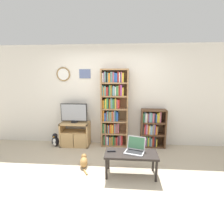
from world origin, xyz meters
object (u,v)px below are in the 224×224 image
object	(u,v)px
bookshelf_tall	(113,109)
bookshelf_short	(152,128)
television	(74,113)
cat	(84,161)
laptop	(135,148)
penguin_figurine	(55,140)
tv_stand	(75,134)
coffee_table	(131,156)
remote_near_laptop	(111,151)

from	to	relation	value
bookshelf_tall	bookshelf_short	world-z (taller)	bookshelf_tall
television	cat	world-z (taller)	television
laptop	cat	size ratio (longest dim) A/B	0.89
bookshelf_tall	penguin_figurine	world-z (taller)	bookshelf_tall
bookshelf_short	penguin_figurine	distance (m)	2.55
tv_stand	bookshelf_tall	bearing A→B (deg)	6.00
television	bookshelf_short	world-z (taller)	television
coffee_table	bookshelf_tall	bearing A→B (deg)	107.23
tv_stand	penguin_figurine	world-z (taller)	tv_stand
coffee_table	remote_near_laptop	world-z (taller)	remote_near_laptop
bookshelf_tall	cat	world-z (taller)	bookshelf_tall
remote_near_laptop	cat	world-z (taller)	remote_near_laptop
tv_stand	remote_near_laptop	distance (m)	1.65
coffee_table	remote_near_laptop	xyz separation A→B (m)	(-0.37, 0.03, 0.06)
television	coffee_table	world-z (taller)	television
tv_stand	penguin_figurine	xyz separation A→B (m)	(-0.52, -0.09, -0.16)
coffee_table	bookshelf_short	bearing A→B (deg)	68.01
bookshelf_tall	television	bearing A→B (deg)	-175.69
cat	penguin_figurine	xyz separation A→B (m)	(-1.00, 0.96, 0.05)
bookshelf_short	coffee_table	distance (m)	1.51
bookshelf_short	laptop	size ratio (longest dim) A/B	2.39
coffee_table	remote_near_laptop	size ratio (longest dim) A/B	5.86
laptop	television	bearing A→B (deg)	157.53
penguin_figurine	remote_near_laptop	bearing A→B (deg)	-36.44
bookshelf_tall	bookshelf_short	size ratio (longest dim) A/B	2.01
tv_stand	cat	bearing A→B (deg)	-65.53
television	bookshelf_tall	distance (m)	1.03
bookshelf_short	coffee_table	xyz separation A→B (m)	(-0.56, -1.39, -0.11)
television	bookshelf_short	distance (m)	2.05
tv_stand	remote_near_laptop	size ratio (longest dim) A/B	4.51
bookshelf_tall	tv_stand	bearing A→B (deg)	-174.00
television	laptop	size ratio (longest dim) A/B	1.64
remote_near_laptop	penguin_figurine	xyz separation A→B (m)	(-1.58, 1.17, -0.29)
bookshelf_tall	bookshelf_short	distance (m)	1.11
laptop	bookshelf_tall	bearing A→B (deg)	127.86
television	cat	bearing A→B (deg)	-65.38
tv_stand	coffee_table	size ratio (longest dim) A/B	0.77
bookshelf_tall	bookshelf_short	xyz separation A→B (m)	(0.99, 0.00, -0.50)
coffee_table	laptop	bearing A→B (deg)	40.95
bookshelf_short	remote_near_laptop	xyz separation A→B (m)	(-0.93, -1.36, -0.05)
tv_stand	bookshelf_short	xyz separation A→B (m)	(1.99, 0.11, 0.18)
tv_stand	bookshelf_tall	world-z (taller)	bookshelf_tall
penguin_figurine	laptop	bearing A→B (deg)	-29.22
cat	bookshelf_short	bearing A→B (deg)	28.45
television	penguin_figurine	world-z (taller)	television
tv_stand	bookshelf_short	bearing A→B (deg)	3.03
coffee_table	cat	distance (m)	1.02
tv_stand	cat	xyz separation A→B (m)	(0.48, -1.05, -0.21)
tv_stand	bookshelf_tall	size ratio (longest dim) A/B	0.37
laptop	penguin_figurine	xyz separation A→B (m)	(-2.03, 1.14, -0.35)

